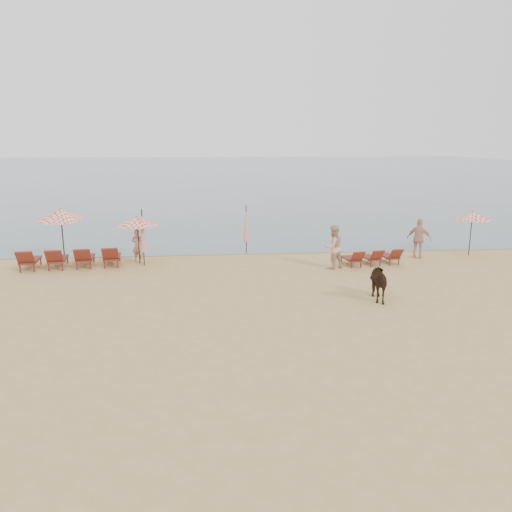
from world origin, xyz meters
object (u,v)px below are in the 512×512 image
at_px(beachgoer_right_b, 419,239).
at_px(cow, 375,281).
at_px(lounger_cluster_left, 71,258).
at_px(umbrella_open_left_b, 61,214).
at_px(umbrella_open_right, 472,215).
at_px(umbrella_closed_left, 143,231).
at_px(umbrella_open_left_a, 137,221).
at_px(beachgoer_left, 138,246).
at_px(umbrella_closed_right, 246,224).
at_px(lounger_cluster_right, 372,257).
at_px(beachgoer_right_a, 333,247).

bearing_deg(beachgoer_right_b, cow, 87.10).
xyz_separation_m(lounger_cluster_left, cow, (11.86, -5.57, 0.24)).
height_order(umbrella_open_left_b, umbrella_open_right, umbrella_open_left_b).
relative_size(umbrella_closed_left, beachgoer_right_b, 1.34).
bearing_deg(lounger_cluster_left, umbrella_open_left_b, 111.80).
xyz_separation_m(umbrella_open_left_a, umbrella_closed_left, (0.26, -0.39, -0.38)).
relative_size(umbrella_open_right, beachgoer_left, 1.41).
distance_m(lounger_cluster_left, umbrella_closed_right, 8.30).
height_order(lounger_cluster_right, cow, cow).
relative_size(umbrella_open_left_b, beachgoer_left, 1.67).
bearing_deg(umbrella_open_right, cow, -124.07).
xyz_separation_m(cow, beachgoer_right_b, (4.09, 6.01, 0.25)).
relative_size(umbrella_closed_right, cow, 1.44).
xyz_separation_m(lounger_cluster_left, beachgoer_left, (2.80, 0.81, 0.31)).
bearing_deg(umbrella_closed_right, lounger_cluster_right, -28.67).
distance_m(beachgoer_left, beachgoer_right_a, 8.86).
distance_m(lounger_cluster_left, beachgoer_left, 2.93).
height_order(umbrella_open_left_b, umbrella_closed_left, umbrella_open_left_b).
relative_size(umbrella_closed_right, beachgoer_right_a, 1.23).
xyz_separation_m(umbrella_open_left_a, umbrella_open_right, (15.81, 0.21, 0.02)).
distance_m(lounger_cluster_right, umbrella_open_left_a, 10.67).
relative_size(lounger_cluster_left, beachgoer_left, 2.79).
distance_m(umbrella_open_left_a, umbrella_open_left_b, 3.52).
distance_m(lounger_cluster_right, beachgoer_right_a, 2.06).
distance_m(umbrella_open_right, beachgoer_right_b, 2.94).
bearing_deg(lounger_cluster_left, beachgoer_right_b, -4.54).
bearing_deg(umbrella_closed_right, beachgoer_right_b, -13.35).
distance_m(umbrella_closed_left, beachgoer_right_b, 12.83).
distance_m(cow, beachgoer_right_a, 4.49).
bearing_deg(umbrella_open_left_b, lounger_cluster_right, -10.61).
relative_size(umbrella_open_left_a, umbrella_closed_right, 0.91).
bearing_deg(umbrella_open_left_b, cow, -31.67).
distance_m(umbrella_open_left_b, beachgoer_right_a, 12.31).
distance_m(lounger_cluster_right, umbrella_closed_right, 6.33).
xyz_separation_m(umbrella_open_left_a, cow, (8.98, -6.17, -1.25)).
height_order(beachgoer_left, beachgoer_right_a, beachgoer_right_a).
bearing_deg(cow, umbrella_open_right, 47.05).
distance_m(lounger_cluster_left, umbrella_closed_left, 3.33).
relative_size(lounger_cluster_left, beachgoer_right_a, 2.24).
distance_m(lounger_cluster_left, umbrella_open_left_a, 3.30).
xyz_separation_m(umbrella_open_right, umbrella_closed_left, (-15.55, -0.60, -0.40)).
bearing_deg(umbrella_closed_right, umbrella_open_left_a, -160.79).
relative_size(beachgoer_left, beachgoer_right_b, 0.81).
distance_m(umbrella_closed_right, beachgoer_right_b, 8.30).
bearing_deg(umbrella_open_left_a, umbrella_closed_left, -66.30).
bearing_deg(lounger_cluster_left, umbrella_open_right, -3.62).
xyz_separation_m(umbrella_open_left_b, beachgoer_right_b, (16.54, -0.68, -1.28)).
bearing_deg(umbrella_closed_right, lounger_cluster_left, -163.44).
bearing_deg(lounger_cluster_right, umbrella_open_right, 5.02).
xyz_separation_m(lounger_cluster_right, umbrella_closed_left, (-10.23, 0.85, 1.19)).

